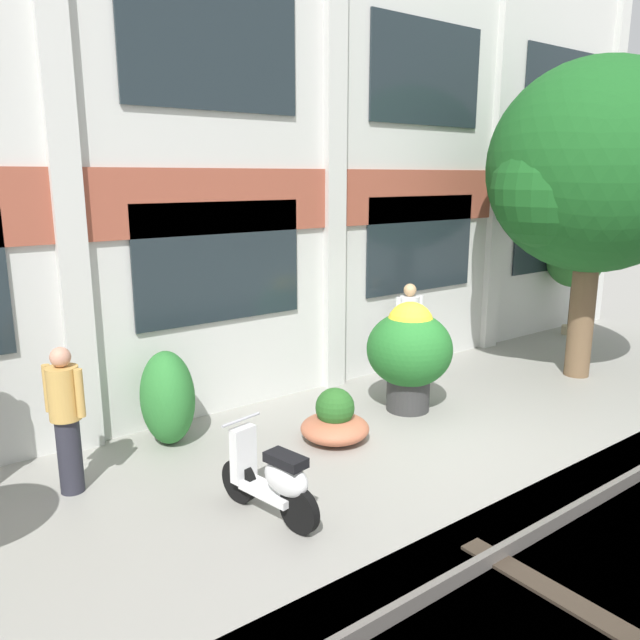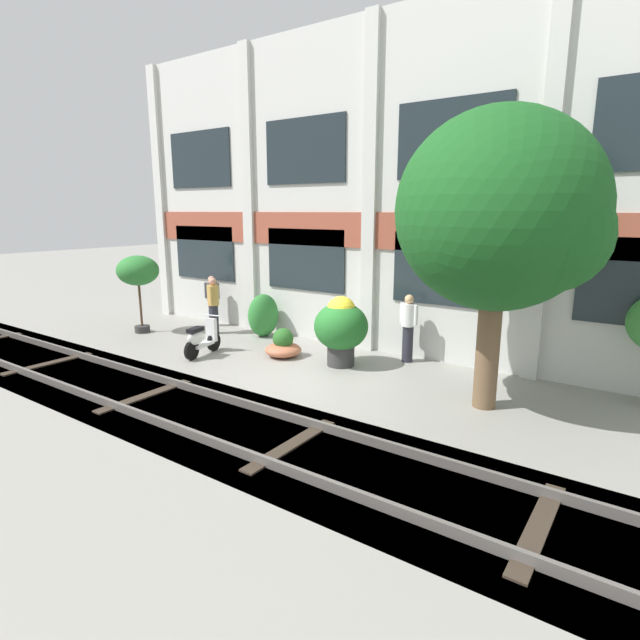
# 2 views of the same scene
# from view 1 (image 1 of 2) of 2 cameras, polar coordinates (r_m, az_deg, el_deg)

# --- Properties ---
(ground_plane) EXTENTS (80.00, 80.00, 0.00)m
(ground_plane) POSITION_cam_1_polar(r_m,az_deg,el_deg) (8.73, 12.88, -10.56)
(ground_plane) COLOR gray
(apartment_facade) EXTENTS (16.63, 0.64, 8.16)m
(apartment_facade) POSITION_cam_1_polar(r_m,az_deg,el_deg) (10.26, 0.31, 16.49)
(apartment_facade) COLOR silver
(apartment_facade) RESTS_ON ground
(broadleaf_tree) EXTENTS (3.71, 3.53, 5.32)m
(broadleaf_tree) POSITION_cam_1_polar(r_m,az_deg,el_deg) (11.49, 23.88, 12.14)
(broadleaf_tree) COLOR brown
(broadleaf_tree) RESTS_ON ground
(potted_plant_tall_urn) EXTENTS (1.16, 1.16, 2.14)m
(potted_plant_tall_urn) POSITION_cam_1_polar(r_m,az_deg,el_deg) (14.70, 22.25, 4.81)
(potted_plant_tall_urn) COLOR tan
(potted_plant_tall_urn) RESTS_ON ground
(potted_plant_wide_bowl) EXTENTS (0.92, 0.92, 0.73)m
(potted_plant_wide_bowl) POSITION_cam_1_polar(r_m,az_deg,el_deg) (8.38, 1.37, -9.25)
(potted_plant_wide_bowl) COLOR #B76647
(potted_plant_wide_bowl) RESTS_ON ground
(potted_plant_glazed_jar) EXTENTS (1.27, 1.27, 1.66)m
(potted_plant_glazed_jar) POSITION_cam_1_polar(r_m,az_deg,el_deg) (9.32, 8.18, -2.69)
(potted_plant_glazed_jar) COLOR #333333
(potted_plant_glazed_jar) RESTS_ON ground
(scooter_near_curb) EXTENTS (0.55, 1.37, 0.98)m
(scooter_near_curb) POSITION_cam_1_polar(r_m,az_deg,el_deg) (6.55, -4.41, -14.33)
(scooter_near_curb) COLOR black
(scooter_near_curb) RESTS_ON ground
(resident_watching_tracks) EXTENTS (0.34, 0.46, 1.67)m
(resident_watching_tracks) POSITION_cam_1_polar(r_m,az_deg,el_deg) (7.40, -22.21, -8.10)
(resident_watching_tracks) COLOR #282833
(resident_watching_tracks) RESTS_ON ground
(resident_near_plants) EXTENTS (0.51, 0.34, 1.65)m
(resident_near_plants) POSITION_cam_1_polar(r_m,az_deg,el_deg) (10.94, 8.12, -0.64)
(resident_near_plants) COLOR #282833
(resident_near_plants) RESTS_ON ground
(topiary_hedge) EXTENTS (0.92, 1.10, 1.24)m
(topiary_hedge) POSITION_cam_1_polar(r_m,az_deg,el_deg) (8.45, -13.77, -6.89)
(topiary_hedge) COLOR #2D7A33
(topiary_hedge) RESTS_ON ground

